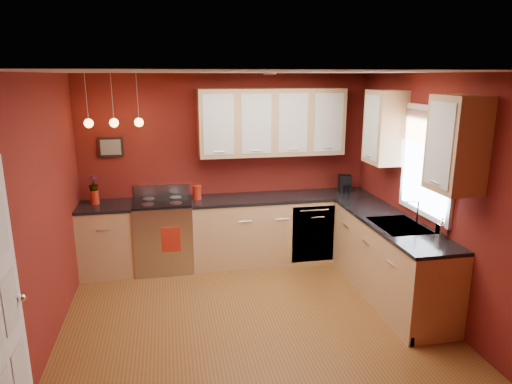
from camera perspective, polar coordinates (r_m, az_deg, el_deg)
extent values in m
plane|color=brown|center=(4.96, -0.03, -16.83)|extent=(4.20, 4.20, 0.00)
cube|color=beige|center=(4.24, -0.04, 14.76)|extent=(4.00, 4.20, 0.02)
cube|color=maroon|center=(6.45, -3.61, 2.98)|extent=(4.00, 0.02, 2.60)
cube|color=maroon|center=(2.56, 9.35, -15.67)|extent=(4.00, 0.02, 2.60)
cube|color=maroon|center=(4.52, -25.85, -3.47)|extent=(0.02, 4.20, 2.60)
cube|color=maroon|center=(5.18, 22.22, -0.91)|extent=(0.02, 4.20, 2.60)
cube|color=tan|center=(6.39, -18.03, -5.75)|extent=(0.70, 0.60, 0.90)
cube|color=tan|center=(6.52, 3.25, -4.63)|extent=(2.54, 0.60, 0.90)
cube|color=tan|center=(5.67, 16.35, -8.22)|extent=(0.60, 2.10, 0.90)
cube|color=black|center=(6.25, -18.36, -1.70)|extent=(0.70, 0.62, 0.04)
cube|color=black|center=(6.38, 3.31, -0.64)|extent=(2.54, 0.62, 0.04)
cube|color=black|center=(5.51, 16.70, -3.69)|extent=(0.62, 2.10, 0.04)
cube|color=#B1B1B6|center=(6.33, -11.45, -5.40)|extent=(0.76, 0.64, 0.92)
cube|color=black|center=(6.04, -11.46, -6.17)|extent=(0.55, 0.02, 0.32)
cylinder|color=#B1B1B6|center=(5.95, -11.58, -4.04)|extent=(0.60, 0.02, 0.02)
cube|color=black|center=(6.19, -11.67, -1.25)|extent=(0.76, 0.60, 0.03)
cylinder|color=gray|center=(6.05, -13.38, -1.50)|extent=(0.16, 0.16, 0.01)
cylinder|color=gray|center=(6.05, -9.98, -1.34)|extent=(0.16, 0.16, 0.01)
cylinder|color=gray|center=(6.32, -13.30, -0.82)|extent=(0.16, 0.16, 0.01)
cylinder|color=gray|center=(6.32, -10.04, -0.66)|extent=(0.16, 0.16, 0.01)
cube|color=#B1B1B6|center=(6.45, -11.70, 0.27)|extent=(0.76, 0.04, 0.16)
cube|color=#B1B1B6|center=(6.35, 7.15, -5.23)|extent=(0.60, 0.02, 0.80)
cube|color=gray|center=(5.39, 17.42, -4.22)|extent=(0.50, 0.70, 0.05)
cube|color=black|center=(5.53, 16.59, -3.78)|extent=(0.42, 0.30, 0.02)
cube|color=black|center=(5.25, 18.29, -4.89)|extent=(0.42, 0.30, 0.02)
cylinder|color=white|center=(5.44, 19.59, -2.38)|extent=(0.02, 0.02, 0.28)
cylinder|color=white|center=(5.37, 19.07, -1.10)|extent=(0.16, 0.02, 0.02)
cube|color=white|center=(5.35, 20.66, 3.53)|extent=(0.04, 1.02, 1.22)
cube|color=white|center=(5.34, 20.52, 3.52)|extent=(0.01, 0.90, 1.10)
cube|color=#8A6245|center=(5.28, 20.74, 7.46)|extent=(0.02, 0.96, 0.36)
cube|color=silver|center=(3.67, -28.36, -11.98)|extent=(0.00, 0.28, 0.40)
cube|color=silver|center=(3.93, -27.35, -19.22)|extent=(0.00, 0.28, 0.40)
sphere|color=white|center=(3.81, -27.25, -11.69)|extent=(0.06, 0.06, 0.06)
cube|color=tan|center=(6.28, 2.00, 8.70)|extent=(2.00, 0.35, 0.90)
cube|color=tan|center=(5.24, 19.36, 6.77)|extent=(0.35, 1.95, 0.90)
cube|color=black|center=(6.36, -17.69, 5.37)|extent=(0.32, 0.03, 0.26)
cylinder|color=gray|center=(6.00, -20.44, 10.91)|extent=(0.01, 0.01, 0.60)
sphere|color=#FFA53F|center=(6.02, -20.19, 8.06)|extent=(0.11, 0.11, 0.11)
cylinder|color=gray|center=(5.96, -17.54, 11.12)|extent=(0.01, 0.01, 0.60)
sphere|color=#FFA53F|center=(5.98, -17.32, 8.26)|extent=(0.11, 0.11, 0.11)
cylinder|color=gray|center=(5.93, -14.61, 11.31)|extent=(0.01, 0.01, 0.60)
sphere|color=#FFA53F|center=(5.95, -14.43, 8.43)|extent=(0.11, 0.11, 0.11)
cylinder|color=#A82112|center=(6.22, -7.38, -0.12)|extent=(0.12, 0.12, 0.17)
cylinder|color=#A82112|center=(6.20, -7.41, 0.72)|extent=(0.12, 0.12, 0.02)
cylinder|color=#A82112|center=(6.30, -19.54, -0.62)|extent=(0.11, 0.11, 0.18)
imported|color=#A82112|center=(6.26, -19.67, 0.97)|extent=(0.15, 0.15, 0.22)
cube|color=black|center=(6.69, 11.02, 1.07)|extent=(0.19, 0.17, 0.24)
cylinder|color=black|center=(6.66, 11.15, 0.42)|extent=(0.11, 0.11, 0.11)
imported|color=white|center=(5.13, 22.23, -4.08)|extent=(0.10, 0.10, 0.21)
cube|color=#A82112|center=(6.00, -10.58, -5.87)|extent=(0.24, 0.02, 0.33)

